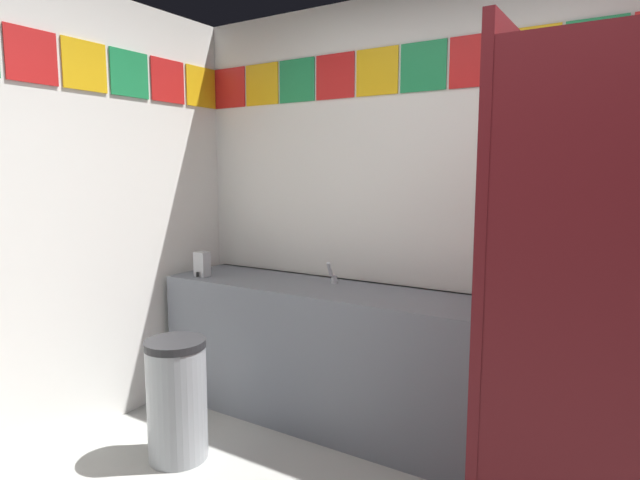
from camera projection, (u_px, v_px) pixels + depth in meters
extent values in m
cube|color=white|center=(498.00, 217.00, 2.86)|extent=(4.00, 0.08, 2.51)
cube|color=red|center=(230.00, 88.00, 3.70)|extent=(0.27, 0.01, 0.27)
cube|color=yellow|center=(262.00, 85.00, 3.55)|extent=(0.27, 0.01, 0.27)
cube|color=#1E8C4C|center=(297.00, 81.00, 3.40)|extent=(0.27, 0.01, 0.27)
cube|color=red|center=(335.00, 76.00, 3.25)|extent=(0.27, 0.01, 0.27)
cube|color=yellow|center=(377.00, 72.00, 3.10)|extent=(0.27, 0.01, 0.27)
cube|color=#1E8C4C|center=(423.00, 67.00, 2.95)|extent=(0.27, 0.01, 0.27)
cube|color=red|center=(474.00, 61.00, 2.79)|extent=(0.27, 0.01, 0.27)
cube|color=yellow|center=(532.00, 54.00, 2.64)|extent=(0.27, 0.01, 0.27)
cube|color=#1E8C4C|center=(596.00, 47.00, 2.49)|extent=(0.27, 0.01, 0.27)
cube|color=red|center=(32.00, 56.00, 2.67)|extent=(0.01, 0.27, 0.27)
cube|color=yellow|center=(85.00, 65.00, 2.92)|extent=(0.01, 0.27, 0.27)
cube|color=#1E8C4C|center=(130.00, 74.00, 3.16)|extent=(0.01, 0.27, 0.27)
cube|color=red|center=(168.00, 81.00, 3.41)|extent=(0.01, 0.27, 0.27)
cube|color=yellow|center=(201.00, 87.00, 3.66)|extent=(0.01, 0.27, 0.27)
cube|color=slate|center=(324.00, 354.00, 3.18)|extent=(2.08, 0.55, 0.83)
cube|color=slate|center=(346.00, 285.00, 3.36)|extent=(2.08, 0.03, 0.08)
cylinder|color=white|center=(322.00, 297.00, 3.11)|extent=(0.34, 0.34, 0.10)
cylinder|color=silver|center=(334.00, 279.00, 3.22)|extent=(0.04, 0.04, 0.05)
cylinder|color=silver|center=(330.00, 269.00, 3.17)|extent=(0.02, 0.06, 0.09)
cube|color=#B7BABF|center=(202.00, 264.00, 3.44)|extent=(0.09, 0.07, 0.16)
cylinder|color=black|center=(197.00, 274.00, 3.41)|extent=(0.02, 0.02, 0.03)
cube|color=maroon|center=(523.00, 301.00, 2.15)|extent=(0.04, 1.33, 1.96)
cylinder|color=silver|center=(486.00, 313.00, 1.59)|extent=(0.02, 0.02, 0.10)
cylinder|color=#999EA3|center=(177.00, 403.00, 2.77)|extent=(0.31, 0.31, 0.60)
cylinder|color=#262628|center=(175.00, 344.00, 2.73)|extent=(0.31, 0.31, 0.04)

